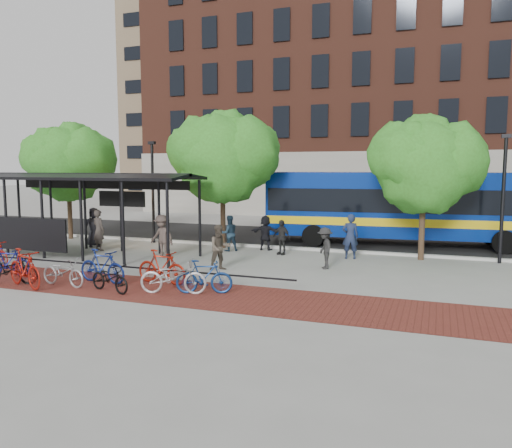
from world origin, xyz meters
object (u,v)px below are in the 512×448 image
(bus, at_px, (404,204))
(pedestrian_8, at_px, (220,247))
(tree_b, at_px, (225,154))
(bike_7, at_px, (102,266))
(bike_8, at_px, (110,278))
(pedestrian_1, at_px, (99,230))
(bike_10, at_px, (173,276))
(bike_6, at_px, (63,272))
(tree_a, at_px, (70,160))
(lamp_post_left, at_px, (153,189))
(pedestrian_4, at_px, (281,237))
(bike_11, at_px, (204,277))
(pedestrian_9, at_px, (325,248))
(bike_4, at_px, (10,269))
(pedestrian_7, at_px, (350,236))
(lamp_post_right, at_px, (503,195))
(bus_shelter, at_px, (80,187))
(bike_3, at_px, (7,262))
(pedestrian_2, at_px, (229,233))
(pedestrian_3, at_px, (162,236))
(bike_9, at_px, (162,267))
(tree_c, at_px, (427,162))
(pedestrian_5, at_px, (266,233))
(bike_5, at_px, (24,268))
(pedestrian_0, at_px, (94,227))

(bus, height_order, pedestrian_8, bus)
(tree_b, distance_m, bike_7, 9.07)
(bike_8, bearing_deg, pedestrian_1, 55.35)
(bike_8, height_order, bike_10, bike_10)
(bike_6, relative_size, pedestrian_1, 0.95)
(tree_b, bearing_deg, bike_10, -76.63)
(tree_b, bearing_deg, tree_a, -180.00)
(lamp_post_left, height_order, pedestrian_4, lamp_post_left)
(bike_11, xyz_separation_m, pedestrian_9, (2.63, 4.99, 0.27))
(pedestrian_4, bearing_deg, bike_8, -90.25)
(bike_4, distance_m, pedestrian_7, 12.92)
(lamp_post_left, relative_size, bike_11, 2.95)
(lamp_post_left, bearing_deg, pedestrian_9, -20.01)
(pedestrian_4, bearing_deg, lamp_post_right, 27.00)
(bus_shelter, height_order, pedestrian_8, bus_shelter)
(pedestrian_4, bearing_deg, bike_3, -115.99)
(pedestrian_2, xyz_separation_m, pedestrian_3, (-2.00, -2.56, 0.10))
(bus, relative_size, bike_9, 7.15)
(bike_3, relative_size, pedestrian_2, 1.03)
(tree_c, height_order, pedestrian_5, tree_c)
(bike_7, xyz_separation_m, bike_11, (3.80, -0.11, -0.05))
(bike_4, relative_size, bike_5, 0.92)
(bike_7, relative_size, pedestrian_8, 1.10)
(bike_9, xyz_separation_m, pedestrian_4, (2.04, 6.70, 0.20))
(bike_5, height_order, pedestrian_7, pedestrian_7)
(bike_5, xyz_separation_m, pedestrian_2, (3.36, 8.74, 0.20))
(bike_6, distance_m, pedestrian_5, 9.77)
(bike_11, relative_size, pedestrian_0, 0.91)
(tree_a, distance_m, pedestrian_5, 11.54)
(tree_a, height_order, bike_6, tree_a)
(tree_c, distance_m, bike_8, 13.21)
(bike_5, bearing_deg, bus, -18.59)
(bike_8, xyz_separation_m, pedestrian_9, (5.45, 5.80, 0.35))
(lamp_post_right, bearing_deg, tree_b, -178.80)
(bus, relative_size, pedestrian_2, 8.21)
(tree_c, height_order, bike_8, tree_c)
(pedestrian_0, bearing_deg, bike_10, -80.92)
(tree_c, xyz_separation_m, pedestrian_4, (-5.92, -0.87, -3.28))
(tree_b, xyz_separation_m, bus, (7.95, 3.66, -2.40))
(bike_7, distance_m, pedestrian_2, 7.50)
(lamp_post_right, xyz_separation_m, bike_9, (-10.87, -7.82, -2.18))
(bike_4, height_order, pedestrian_4, pedestrian_4)
(bus_shelter, xyz_separation_m, pedestrian_0, (-0.86, 1.93, -2.05))
(tree_b, relative_size, bike_11, 3.73)
(tree_c, xyz_separation_m, pedestrian_0, (-15.08, -1.90, -3.10))
(bus, bearing_deg, tree_a, -173.37)
(bus, height_order, bike_11, bus)
(lamp_post_left, distance_m, bike_4, 9.85)
(bike_4, height_order, pedestrian_8, pedestrian_8)
(tree_a, height_order, bus, tree_a)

